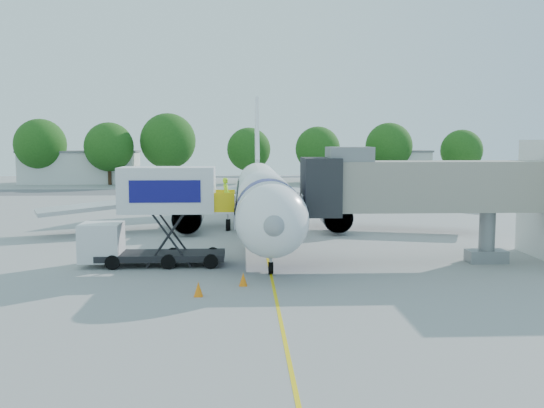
{
  "coord_description": "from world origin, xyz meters",
  "views": [
    {
      "loc": [
        -1.43,
        -40.6,
        6.96
      ],
      "look_at": [
        0.28,
        -4.89,
        3.2
      ],
      "focal_mm": 40.0,
      "sensor_mm": 36.0,
      "label": 1
    }
  ],
  "objects_px": {
    "catering_hiloader": "(156,216)",
    "ground_tug": "(367,302)",
    "jet_bridge": "(410,187)",
    "aircraft": "(262,195)"
  },
  "relations": [
    {
      "from": "aircraft",
      "to": "ground_tug",
      "type": "xyz_separation_m",
      "value": [
        3.29,
        -22.24,
        -2.16
      ]
    },
    {
      "from": "catering_hiloader",
      "to": "ground_tug",
      "type": "xyz_separation_m",
      "value": [
        9.56,
        -11.11,
        -1.97
      ]
    },
    {
      "from": "catering_hiloader",
      "to": "ground_tug",
      "type": "relative_size",
      "value": 2.04
    },
    {
      "from": "jet_bridge",
      "to": "ground_tug",
      "type": "bearing_deg",
      "value": -112.91
    },
    {
      "from": "catering_hiloader",
      "to": "ground_tug",
      "type": "distance_m",
      "value": 14.79
    },
    {
      "from": "catering_hiloader",
      "to": "ground_tug",
      "type": "bearing_deg",
      "value": -49.3
    },
    {
      "from": "aircraft",
      "to": "catering_hiloader",
      "type": "bearing_deg",
      "value": -119.39
    },
    {
      "from": "catering_hiloader",
      "to": "aircraft",
      "type": "bearing_deg",
      "value": 60.61
    },
    {
      "from": "ground_tug",
      "to": "jet_bridge",
      "type": "bearing_deg",
      "value": 50.51
    },
    {
      "from": "jet_bridge",
      "to": "aircraft",
      "type": "bearing_deg",
      "value": 125.7
    }
  ]
}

